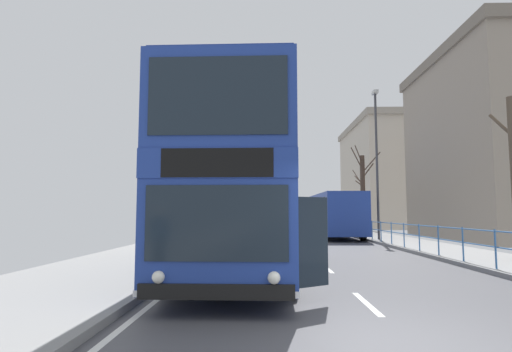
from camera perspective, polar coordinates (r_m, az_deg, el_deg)
name	(u,v)px	position (r m, az deg, el deg)	size (l,w,h in m)	color
ground	(360,347)	(5.51, 14.35, -22.17)	(15.80, 140.00, 0.20)	#4B4B50
double_decker_bus_main	(241,189)	(11.51, -2.07, -1.83)	(3.28, 10.34, 4.49)	navy
background_bus_far_lane	(333,214)	(29.00, 10.67, -5.25)	(2.79, 10.56, 2.95)	navy
pedestrian_railing_far_kerb	(381,228)	(23.44, 17.07, -6.97)	(0.05, 33.39, 1.08)	#386BA8
street_lamp_far_side	(377,153)	(25.63, 16.53, 3.04)	(0.28, 0.60, 8.99)	#38383D
bare_tree_far_00	(363,191)	(35.32, 14.72, -2.02)	(2.37, 3.37, 7.02)	#423328
background_building_00	(399,175)	(51.92, 19.35, 0.12)	(11.46, 16.58, 12.48)	#B2A899
background_building_01	(507,144)	(31.19, 31.69, 3.84)	(9.26, 13.15, 12.28)	gray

